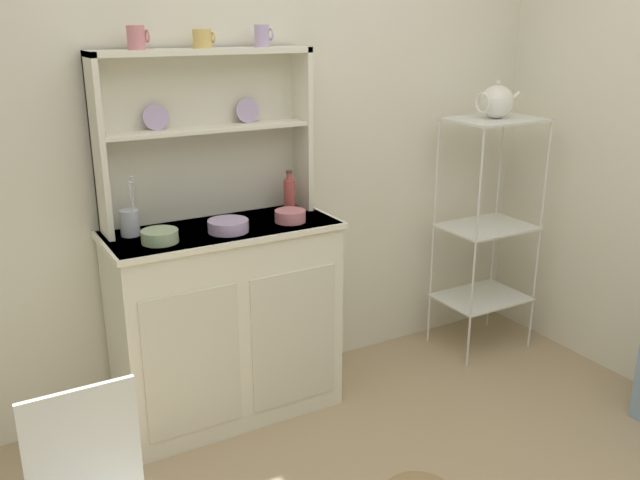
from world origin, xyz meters
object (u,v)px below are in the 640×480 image
at_px(cup_rose_0, 137,37).
at_px(hutch_cabinet, 226,320).
at_px(utensil_jar, 130,222).
at_px(porcelain_teapot, 497,102).
at_px(bowl_mixing_large, 160,236).
at_px(bakers_rack, 488,214).
at_px(hutch_shelf_unit, 203,123).
at_px(jam_bottle, 289,194).

bearing_deg(cup_rose_0, hutch_cabinet, -24.13).
xyz_separation_m(utensil_jar, porcelain_teapot, (1.87, -0.14, 0.40)).
bearing_deg(bowl_mixing_large, bakers_rack, 0.44).
xyz_separation_m(cup_rose_0, utensil_jar, (-0.10, -0.04, -0.73)).
distance_m(hutch_shelf_unit, porcelain_teapot, 1.51).
xyz_separation_m(bakers_rack, bowl_mixing_large, (-1.80, -0.01, 0.17)).
bearing_deg(porcelain_teapot, cup_rose_0, 174.14).
bearing_deg(bowl_mixing_large, hutch_cabinet, 13.88).
distance_m(cup_rose_0, porcelain_teapot, 1.81).
height_order(cup_rose_0, utensil_jar, cup_rose_0).
xyz_separation_m(hutch_cabinet, hutch_shelf_unit, (0.00, 0.16, 0.88)).
height_order(hutch_shelf_unit, porcelain_teapot, hutch_shelf_unit).
height_order(bakers_rack, utensil_jar, bakers_rack).
bearing_deg(hutch_shelf_unit, bakers_rack, -8.48).
distance_m(bowl_mixing_large, porcelain_teapot, 1.85).
xyz_separation_m(jam_bottle, utensil_jar, (-0.75, -0.01, -0.02)).
height_order(cup_rose_0, bowl_mixing_large, cup_rose_0).
bearing_deg(jam_bottle, bowl_mixing_large, -166.65).
distance_m(jam_bottle, porcelain_teapot, 1.19).
bearing_deg(bakers_rack, jam_bottle, 172.61).
bearing_deg(jam_bottle, hutch_shelf_unit, 168.30).
height_order(bakers_rack, jam_bottle, bakers_rack).
bearing_deg(hutch_shelf_unit, jam_bottle, -11.70).
height_order(hutch_cabinet, porcelain_teapot, porcelain_teapot).
height_order(bowl_mixing_large, porcelain_teapot, porcelain_teapot).
bearing_deg(cup_rose_0, utensil_jar, -156.39).
bearing_deg(utensil_jar, hutch_cabinet, -11.69).
height_order(bakers_rack, cup_rose_0, cup_rose_0).
xyz_separation_m(cup_rose_0, jam_bottle, (0.65, -0.04, -0.71)).
xyz_separation_m(hutch_cabinet, bowl_mixing_large, (-0.30, -0.07, 0.47)).
relative_size(cup_rose_0, jam_bottle, 0.48).
bearing_deg(bakers_rack, cup_rose_0, 174.15).
xyz_separation_m(bakers_rack, jam_bottle, (-1.12, 0.15, 0.22)).
height_order(jam_bottle, utensil_jar, utensil_jar).
distance_m(hutch_cabinet, utensil_jar, 0.63).
relative_size(hutch_shelf_unit, bakers_rack, 0.74).
xyz_separation_m(hutch_shelf_unit, cup_rose_0, (-0.27, -0.04, 0.36)).
distance_m(bakers_rack, bowl_mixing_large, 1.80).
height_order(hutch_cabinet, utensil_jar, utensil_jar).
bearing_deg(porcelain_teapot, bowl_mixing_large, -179.56).
distance_m(cup_rose_0, utensil_jar, 0.74).
relative_size(hutch_cabinet, cup_rose_0, 10.98).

